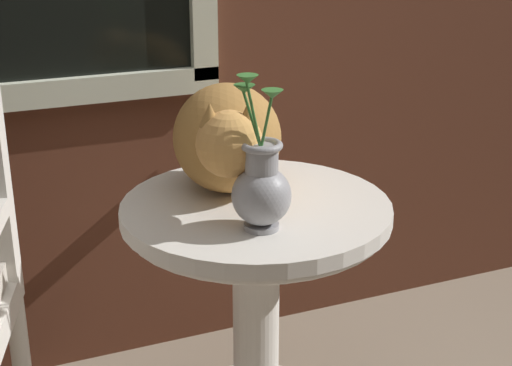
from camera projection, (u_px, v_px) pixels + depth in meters
name	position (u px, v px, depth m)	size (l,w,h in m)	color
wicker_side_table	(256.00, 282.00, 1.85)	(0.63, 0.63, 0.63)	silver
cat	(227.00, 138.00, 1.81)	(0.34, 0.59, 0.26)	#AD7A3D
pewter_vase_with_ivy	(261.00, 186.00, 1.61)	(0.13, 0.13, 0.34)	#99999E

